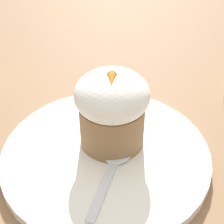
{
  "coord_description": "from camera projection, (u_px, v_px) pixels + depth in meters",
  "views": [
    {
      "loc": [
        0.33,
        0.02,
        0.34
      ],
      "look_at": [
        -0.02,
        0.01,
        0.06
      ],
      "focal_mm": 60.0,
      "sensor_mm": 36.0,
      "label": 1
    }
  ],
  "objects": [
    {
      "name": "carrot_cake",
      "position": [
        112.0,
        108.0,
        0.44
      ],
      "size": [
        0.09,
        0.09,
        0.1
      ],
      "color": "olive",
      "rests_on": "dessert_plate"
    },
    {
      "name": "spoon",
      "position": [
        114.0,
        160.0,
        0.44
      ],
      "size": [
        0.13,
        0.05,
        0.01
      ],
      "color": "silver",
      "rests_on": "dessert_plate"
    },
    {
      "name": "ground_plane",
      "position": [
        106.0,
        161.0,
        0.47
      ],
      "size": [
        4.0,
        4.0,
        0.0
      ],
      "primitive_type": "plane",
      "color": "#846042"
    },
    {
      "name": "dessert_plate",
      "position": [
        106.0,
        157.0,
        0.46
      ],
      "size": [
        0.26,
        0.26,
        0.01
      ],
      "color": "white",
      "rests_on": "ground_plane"
    }
  ]
}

